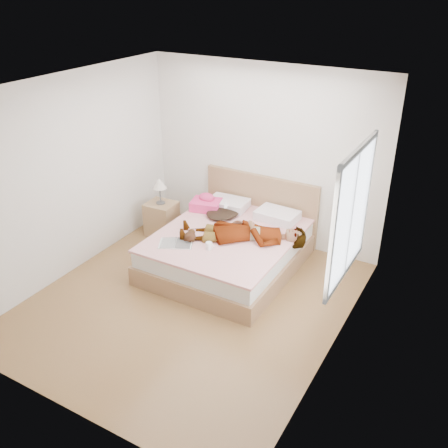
% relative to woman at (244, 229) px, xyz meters
% --- Properties ---
extents(ground, '(4.00, 4.00, 0.00)m').
position_rel_woman_xyz_m(ground, '(-0.23, -0.97, -0.63)').
color(ground, '#523219').
rests_on(ground, ground).
extents(woman, '(1.78, 1.28, 0.23)m').
position_rel_woman_xyz_m(woman, '(0.00, 0.00, 0.00)').
color(woman, white).
rests_on(woman, bed).
extents(hair, '(0.49, 0.59, 0.08)m').
position_rel_woman_xyz_m(hair, '(-0.57, 0.45, -0.07)').
color(hair, black).
rests_on(hair, bed).
extents(phone, '(0.08, 0.10, 0.05)m').
position_rel_woman_xyz_m(phone, '(-0.50, 0.40, 0.07)').
color(phone, silver).
rests_on(phone, bed).
extents(room_shell, '(4.00, 4.00, 4.00)m').
position_rel_woman_xyz_m(room_shell, '(1.54, -0.67, 0.87)').
color(room_shell, white).
rests_on(room_shell, ground).
extents(bed, '(1.80, 2.08, 1.00)m').
position_rel_woman_xyz_m(bed, '(-0.23, 0.07, -0.35)').
color(bed, brown).
rests_on(bed, ground).
extents(towel, '(0.50, 0.44, 0.22)m').
position_rel_woman_xyz_m(towel, '(-0.89, 0.51, -0.02)').
color(towel, '#FF4599').
rests_on(towel, bed).
extents(magazine, '(0.51, 0.44, 0.03)m').
position_rel_woman_xyz_m(magazine, '(-0.67, -0.60, -0.11)').
color(magazine, white).
rests_on(magazine, bed).
extents(coffee_mug, '(0.12, 0.09, 0.09)m').
position_rel_woman_xyz_m(coffee_mug, '(-0.23, -0.50, -0.07)').
color(coffee_mug, white).
rests_on(coffee_mug, bed).
extents(plush_toy, '(0.20, 0.26, 0.13)m').
position_rel_woman_xyz_m(plush_toy, '(-0.57, -0.42, -0.05)').
color(plush_toy, black).
rests_on(plush_toy, bed).
extents(nightstand, '(0.45, 0.40, 0.93)m').
position_rel_woman_xyz_m(nightstand, '(-1.57, 0.30, -0.32)').
color(nightstand, brown).
rests_on(nightstand, ground).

